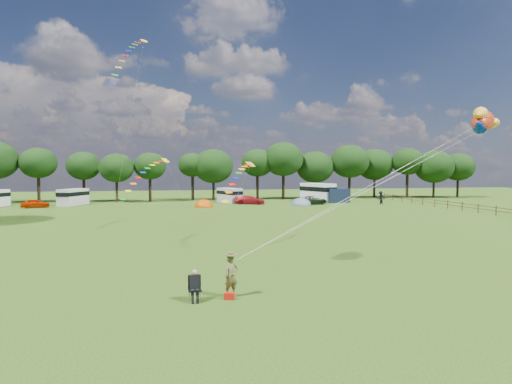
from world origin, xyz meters
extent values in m
plane|color=black|center=(0.00, 0.00, 0.00)|extent=(180.00, 180.00, 0.00)
cylinder|color=black|center=(-26.90, 55.70, 2.13)|extent=(0.49, 0.49, 4.25)
ellipsoid|color=black|center=(-26.90, 55.70, 6.45)|extent=(5.86, 5.86, 4.98)
cylinder|color=black|center=(-20.03, 56.31, 1.95)|extent=(0.47, 0.47, 3.90)
ellipsoid|color=black|center=(-20.03, 56.31, 6.00)|extent=(5.58, 5.58, 4.74)
cylinder|color=black|center=(-14.36, 53.27, 1.78)|extent=(0.44, 0.44, 3.56)
ellipsoid|color=black|center=(-14.36, 53.27, 5.64)|extent=(5.56, 5.56, 4.73)
cylinder|color=black|center=(-9.09, 54.23, 1.98)|extent=(0.47, 0.47, 3.95)
ellipsoid|color=black|center=(-9.09, 54.23, 5.95)|extent=(5.33, 5.33, 4.53)
cylinder|color=black|center=(-1.92, 56.03, 2.17)|extent=(0.50, 0.50, 4.33)
ellipsoid|color=black|center=(-1.92, 56.03, 6.19)|extent=(4.95, 4.95, 4.21)
cylinder|color=black|center=(1.70, 55.56, 1.66)|extent=(0.43, 0.43, 3.31)
ellipsoid|color=black|center=(1.70, 55.56, 5.95)|extent=(7.03, 7.03, 5.98)
cylinder|color=black|center=(9.66, 55.80, 2.18)|extent=(0.50, 0.50, 4.36)
ellipsoid|color=black|center=(9.66, 55.80, 6.56)|extent=(5.84, 5.84, 4.97)
cylinder|color=black|center=(14.25, 54.92, 2.27)|extent=(0.51, 0.51, 4.55)
ellipsoid|color=black|center=(14.25, 54.92, 7.23)|extent=(7.15, 7.15, 6.08)
cylinder|color=black|center=(20.49, 55.63, 1.61)|extent=(0.42, 0.42, 3.21)
ellipsoid|color=black|center=(20.49, 55.63, 5.80)|extent=(6.90, 6.90, 5.86)
cylinder|color=black|center=(26.98, 54.96, 2.09)|extent=(0.48, 0.48, 4.17)
ellipsoid|color=black|center=(26.98, 54.96, 6.86)|extent=(7.16, 7.16, 6.09)
cylinder|color=black|center=(32.97, 56.89, 1.83)|extent=(0.45, 0.45, 3.66)
ellipsoid|color=black|center=(32.97, 56.89, 6.31)|extent=(7.05, 7.05, 5.99)
cylinder|color=black|center=(38.41, 54.37, 2.32)|extent=(0.52, 0.52, 4.65)
ellipsoid|color=black|center=(38.41, 54.37, 6.88)|extent=(5.96, 5.96, 5.06)
cylinder|color=black|center=(43.16, 53.04, 1.59)|extent=(0.42, 0.42, 3.19)
ellipsoid|color=black|center=(43.16, 53.04, 5.89)|extent=(7.23, 7.23, 6.14)
cylinder|color=black|center=(48.55, 53.44, 1.76)|extent=(0.44, 0.44, 3.52)
ellipsoid|color=black|center=(48.55, 53.44, 5.86)|extent=(6.22, 6.22, 5.28)
cylinder|color=#472D19|center=(32.00, 24.00, 0.60)|extent=(0.12, 0.12, 1.20)
cylinder|color=#472D19|center=(32.00, 22.50, 0.95)|extent=(0.08, 3.00, 0.08)
cylinder|color=#472D19|center=(32.00, 22.50, 0.55)|extent=(0.08, 3.00, 0.08)
cylinder|color=#472D19|center=(32.00, 27.00, 0.60)|extent=(0.12, 0.12, 1.20)
cylinder|color=#472D19|center=(32.00, 25.50, 0.95)|extent=(0.08, 3.00, 0.08)
cylinder|color=#472D19|center=(32.00, 25.50, 0.55)|extent=(0.08, 3.00, 0.08)
cylinder|color=#472D19|center=(32.00, 30.00, 0.60)|extent=(0.12, 0.12, 1.20)
cylinder|color=#472D19|center=(32.00, 28.50, 0.95)|extent=(0.08, 3.00, 0.08)
cylinder|color=#472D19|center=(32.00, 28.50, 0.55)|extent=(0.08, 3.00, 0.08)
cylinder|color=#472D19|center=(32.00, 33.00, 0.60)|extent=(0.12, 0.12, 1.20)
cylinder|color=#472D19|center=(32.00, 31.50, 0.95)|extent=(0.08, 3.00, 0.08)
cylinder|color=#472D19|center=(32.00, 31.50, 0.55)|extent=(0.08, 3.00, 0.08)
cylinder|color=#472D19|center=(32.00, 36.00, 0.60)|extent=(0.12, 0.12, 1.20)
cylinder|color=#472D19|center=(32.00, 34.50, 0.95)|extent=(0.08, 3.00, 0.08)
cylinder|color=#472D19|center=(32.00, 34.50, 0.55)|extent=(0.08, 3.00, 0.08)
cylinder|color=#472D19|center=(32.00, 39.00, 0.60)|extent=(0.12, 0.12, 1.20)
cylinder|color=#472D19|center=(32.00, 37.50, 0.95)|extent=(0.08, 3.00, 0.08)
cylinder|color=#472D19|center=(32.00, 37.50, 0.55)|extent=(0.08, 3.00, 0.08)
cylinder|color=#472D19|center=(32.00, 42.00, 0.60)|extent=(0.12, 0.12, 1.20)
cylinder|color=#472D19|center=(32.00, 40.50, 0.95)|extent=(0.08, 3.00, 0.08)
cylinder|color=#472D19|center=(32.00, 40.50, 0.55)|extent=(0.08, 3.00, 0.08)
cylinder|color=#472D19|center=(32.00, 45.00, 0.60)|extent=(0.12, 0.12, 1.20)
cylinder|color=#472D19|center=(32.00, 43.50, 0.95)|extent=(0.08, 3.00, 0.08)
cylinder|color=#472D19|center=(32.00, 43.50, 0.55)|extent=(0.08, 3.00, 0.08)
cylinder|color=#472D19|center=(32.00, 48.00, 0.60)|extent=(0.12, 0.12, 1.20)
cylinder|color=#472D19|center=(32.00, 46.50, 0.95)|extent=(0.08, 3.00, 0.08)
cylinder|color=#472D19|center=(32.00, 46.50, 0.55)|extent=(0.08, 3.00, 0.08)
cylinder|color=#472D19|center=(32.00, 51.00, 0.60)|extent=(0.12, 0.12, 1.20)
cylinder|color=#472D19|center=(32.00, 49.50, 0.95)|extent=(0.08, 3.00, 0.08)
cylinder|color=#472D19|center=(32.00, 49.50, 0.55)|extent=(0.08, 3.00, 0.08)
imported|color=#BC2800|center=(-24.43, 45.16, 0.64)|extent=(4.10, 2.49, 1.28)
imported|color=#A7141D|center=(6.42, 45.49, 0.66)|extent=(4.75, 3.23, 1.32)
imported|color=black|center=(15.74, 43.05, 0.66)|extent=(5.16, 3.10, 1.31)
cylinder|color=black|center=(-30.46, 49.30, 0.34)|extent=(0.73, 0.46, 0.69)
cube|color=silver|center=(-20.16, 48.79, 1.24)|extent=(3.96, 5.38, 2.47)
cube|color=black|center=(-20.16, 48.79, 1.74)|extent=(4.04, 5.49, 0.59)
cylinder|color=black|center=(-20.80, 47.37, 0.35)|extent=(0.74, 0.52, 0.70)
cylinder|color=black|center=(-19.51, 50.21, 0.35)|extent=(0.74, 0.52, 0.70)
cube|color=#B9B9BB|center=(3.66, 48.89, 1.18)|extent=(3.80, 5.15, 2.37)
cube|color=black|center=(3.66, 48.89, 1.67)|extent=(3.88, 5.25, 0.56)
cylinder|color=black|center=(4.28, 47.54, 0.33)|extent=(0.71, 0.50, 0.67)
cylinder|color=black|center=(3.04, 50.25, 0.33)|extent=(0.71, 0.50, 0.67)
cube|color=white|center=(18.33, 47.89, 1.54)|extent=(4.72, 6.70, 3.08)
cube|color=black|center=(18.33, 47.89, 2.17)|extent=(4.82, 6.84, 0.73)
cylinder|color=black|center=(19.04, 46.08, 0.43)|extent=(0.93, 0.62, 0.87)
cylinder|color=black|center=(17.61, 49.69, 0.43)|extent=(0.93, 0.62, 0.87)
ellipsoid|color=#BE4703|center=(-0.99, 41.78, 0.02)|extent=(2.67, 3.07, 2.19)
cylinder|color=#BE4703|center=(-0.99, 41.78, 0.04)|extent=(2.80, 2.80, 0.08)
ellipsoid|color=slate|center=(13.43, 41.44, 0.02)|extent=(3.00, 3.45, 2.34)
cylinder|color=slate|center=(13.43, 41.44, 0.04)|extent=(3.15, 3.15, 0.08)
cube|color=#121C32|center=(20.74, 46.16, 1.14)|extent=(4.09, 3.53, 2.28)
imported|color=brown|center=(-2.98, -1.59, 0.90)|extent=(0.77, 0.63, 1.81)
cylinder|color=#99999E|center=(-4.80, -2.17, 0.24)|extent=(0.02, 0.02, 0.48)
cylinder|color=#99999E|center=(-4.34, -2.17, 0.24)|extent=(0.02, 0.02, 0.48)
cylinder|color=#99999E|center=(-4.80, -1.71, 0.24)|extent=(0.02, 0.02, 0.48)
cylinder|color=#99999E|center=(-4.34, -1.71, 0.24)|extent=(0.02, 0.02, 0.48)
cube|color=black|center=(-4.57, -1.94, 0.48)|extent=(0.56, 0.54, 0.05)
cube|color=black|center=(-4.57, -1.69, 0.78)|extent=(0.54, 0.08, 0.57)
cube|color=black|center=(-4.57, -1.90, 0.81)|extent=(0.41, 0.27, 0.60)
sphere|color=tan|center=(-4.57, -1.92, 1.22)|extent=(0.23, 0.23, 0.23)
cube|color=#B2160C|center=(-3.11, -1.97, 0.15)|extent=(0.48, 0.40, 0.29)
ellipsoid|color=red|center=(11.66, 1.45, 8.16)|extent=(2.97, 2.86, 1.74)
ellipsoid|color=#E4DC01|center=(11.66, 1.45, 8.03)|extent=(1.85, 1.78, 0.95)
cone|color=#FFA62B|center=(10.69, 0.56, 8.44)|extent=(1.30, 1.28, 0.91)
cone|color=#001FAF|center=(10.69, 0.56, 7.89)|extent=(1.30, 1.28, 0.91)
cone|color=#001FAF|center=(11.73, 1.51, 8.72)|extent=(0.99, 1.00, 0.78)
sphere|color=white|center=(12.21, 2.38, 8.33)|extent=(0.29, 0.29, 0.29)
sphere|color=black|center=(12.23, 2.46, 8.33)|extent=(0.14, 0.14, 0.14)
cube|color=yellow|center=(-8.19, 27.35, 18.95)|extent=(0.82, 0.78, 0.40)
cube|color=red|center=(-8.46, 26.85, 18.72)|extent=(0.63, 0.48, 0.11)
cube|color=orange|center=(-8.73, 26.36, 18.46)|extent=(0.63, 0.48, 0.12)
cube|color=yellow|center=(-9.00, 25.86, 18.11)|extent=(0.63, 0.47, 0.13)
cube|color=#198C1E|center=(-9.27, 25.37, 17.69)|extent=(0.62, 0.47, 0.14)
cube|color=#0C1EB2|center=(-9.54, 24.87, 17.18)|extent=(0.62, 0.47, 0.15)
cube|color=red|center=(-9.81, 24.38, 16.60)|extent=(0.62, 0.46, 0.16)
cube|color=orange|center=(-10.08, 23.88, 15.93)|extent=(0.62, 0.46, 0.17)
cube|color=yellow|center=(-10.35, 23.39, 15.19)|extent=(0.61, 0.45, 0.18)
cube|color=#198C1E|center=(-10.62, 22.89, 14.36)|extent=(0.61, 0.44, 0.19)
cube|color=#0C1EB2|center=(-10.89, 22.40, 13.46)|extent=(0.61, 0.44, 0.19)
cube|color=yellow|center=(-6.09, 23.67, 6.37)|extent=(0.89, 0.89, 0.42)
cube|color=red|center=(-6.49, 23.22, 6.26)|extent=(0.62, 0.62, 0.12)
cube|color=orange|center=(-6.90, 22.77, 6.11)|extent=(0.62, 0.62, 0.13)
cube|color=yellow|center=(-7.30, 22.32, 5.88)|extent=(0.61, 0.61, 0.14)
cube|color=#198C1E|center=(-7.71, 21.87, 5.57)|extent=(0.61, 0.61, 0.15)
cube|color=#0C1EB2|center=(-8.11, 21.42, 5.19)|extent=(0.61, 0.61, 0.16)
cube|color=red|center=(-8.52, 20.97, 4.72)|extent=(0.60, 0.60, 0.17)
cube|color=orange|center=(-8.92, 20.52, 4.17)|extent=(0.60, 0.60, 0.18)
cube|color=yellow|center=(-9.33, 20.07, 3.54)|extent=(0.59, 0.59, 0.19)
cube|color=#198C1E|center=(-9.73, 19.62, 2.83)|extent=(0.59, 0.59, 0.20)
cube|color=gold|center=(0.53, 12.91, 5.88)|extent=(0.84, 0.82, 0.39)
cube|color=red|center=(0.22, 12.37, 5.81)|extent=(0.61, 0.54, 0.11)
cube|color=orange|center=(-0.10, 11.83, 5.70)|extent=(0.61, 0.54, 0.12)
cube|color=yellow|center=(-0.41, 11.29, 5.51)|extent=(0.61, 0.53, 0.13)
cube|color=#198C1E|center=(-0.73, 10.75, 5.23)|extent=(0.60, 0.53, 0.14)
cube|color=#0C1EB2|center=(-1.04, 10.21, 4.88)|extent=(0.60, 0.53, 0.15)
cube|color=red|center=(-1.36, 9.67, 4.45)|extent=(0.60, 0.52, 0.16)
cube|color=orange|center=(-1.67, 9.13, 3.94)|extent=(0.59, 0.52, 0.17)
cube|color=yellow|center=(-1.99, 8.59, 3.35)|extent=(0.59, 0.51, 0.18)
imported|color=black|center=(26.18, 41.16, 0.80)|extent=(0.85, 0.61, 1.61)
imported|color=black|center=(27.04, 42.83, 0.98)|extent=(1.33, 0.73, 1.96)
camera|label=1|loc=(-5.45, -19.72, 5.56)|focal=30.00mm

